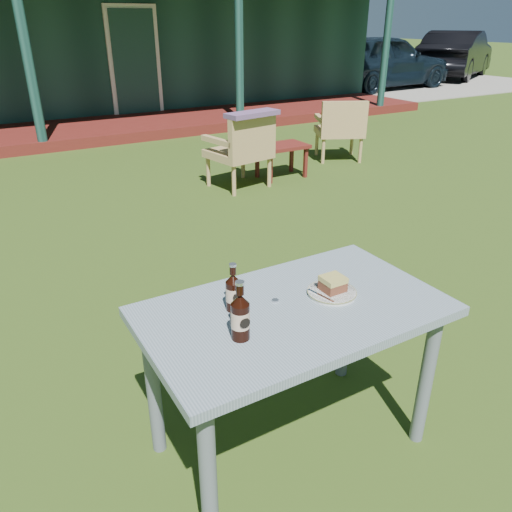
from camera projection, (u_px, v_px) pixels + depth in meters
ground at (163, 293)px, 3.52m from camera, size 80.00×80.00×0.00m
gravel_strip at (393, 84)px, 14.94m from camera, size 9.00×6.00×0.02m
car_near at (382, 61)px, 13.56m from camera, size 4.33×1.99×1.44m
car_far at (456, 55)px, 16.19m from camera, size 4.58×3.39×1.44m
cafe_table at (294, 329)px, 2.01m from camera, size 1.20×0.70×0.72m
plate at (332, 292)px, 2.06m from camera, size 0.20×0.20×0.01m
cake_slice at (333, 283)px, 2.05m from camera, size 0.09×0.09×0.06m
fork at (321, 296)px, 2.02m from camera, size 0.04×0.14×0.00m
cola_bottle_near at (233, 292)px, 1.91m from camera, size 0.06×0.06×0.20m
cola_bottle_far at (240, 316)px, 1.74m from camera, size 0.07×0.07×0.23m
bottle_cap at (275, 301)px, 2.00m from camera, size 0.03×0.03×0.01m
armchair_left at (243, 148)px, 5.52m from camera, size 0.70×0.67×0.82m
armchair_right at (341, 127)px, 6.65m from camera, size 0.78×0.76×0.80m
floral_throw at (252, 114)px, 5.25m from camera, size 0.64×0.32×0.05m
side_table at (282, 149)px, 5.96m from camera, size 0.60×0.40×0.40m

